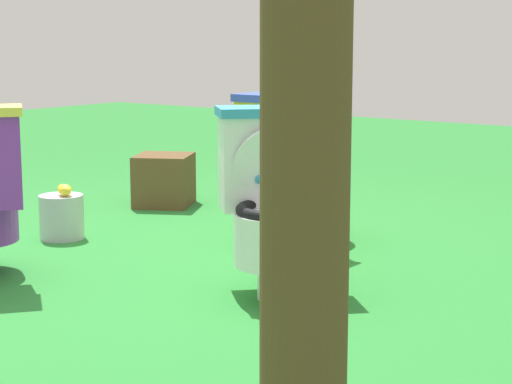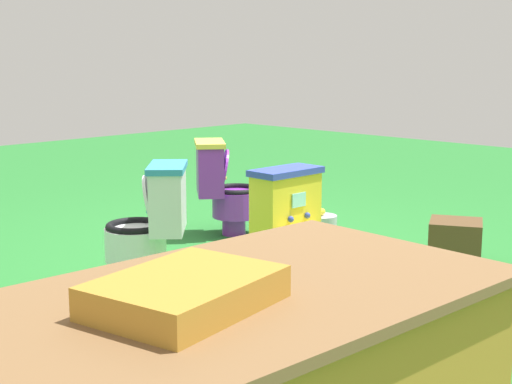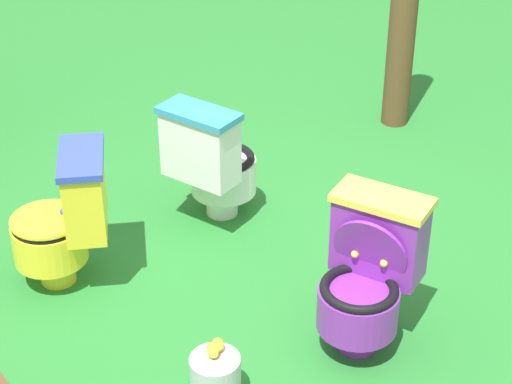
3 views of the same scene
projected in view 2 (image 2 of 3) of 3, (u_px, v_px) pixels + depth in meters
The scene contains 6 objects.
ground at pixel (233, 255), 5.13m from camera, with size 14.00×14.00×0.00m, color #26752D.
toilet_yellow at pixel (300, 232), 4.24m from camera, with size 0.44×0.50×0.73m.
toilet_purple at pixel (224, 187), 5.65m from camera, with size 0.64×0.62×0.73m.
toilet_white at pixel (151, 222), 4.46m from camera, with size 0.63×0.63×0.73m.
small_crate at pixel (455, 243), 4.85m from camera, with size 0.32×0.33×0.30m, color brown.
lemon_bucket at pixel (321, 229), 5.39m from camera, with size 0.22×0.22×0.28m.
Camera 2 is at (3.42, 3.60, 1.37)m, focal length 52.16 mm.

